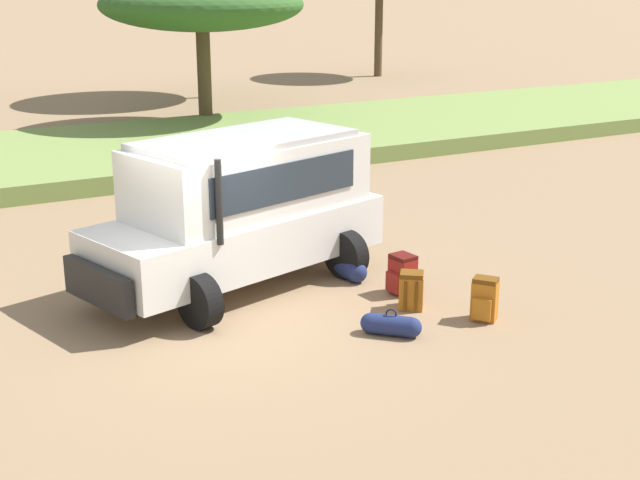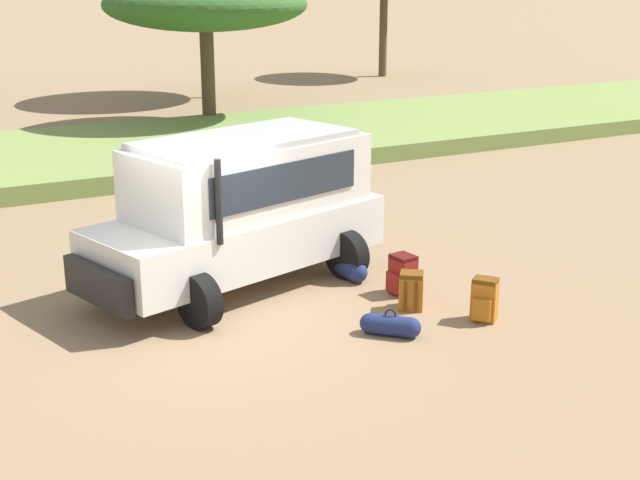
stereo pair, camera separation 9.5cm
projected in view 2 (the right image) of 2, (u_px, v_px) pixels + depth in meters
The scene contains 9 objects.
ground_plane at pixel (212, 317), 13.24m from camera, with size 320.00×320.00×0.00m, color #8C7051.
grass_bank at pixel (53, 159), 22.80m from camera, with size 120.00×7.00×0.44m.
safari_vehicle at pixel (242, 207), 14.26m from camera, with size 5.46×3.57×2.44m.
backpack_beside_front_wheel at pixel (411, 291), 13.50m from camera, with size 0.47×0.48×0.59m.
backpack_cluster_center at pixel (484, 300), 13.04m from camera, with size 0.45×0.45×0.66m.
backpack_near_rear_wheel at pixel (402, 275), 14.10m from camera, with size 0.44×0.43×0.64m.
duffel_bag_low_black_case at pixel (390, 325), 12.57m from camera, with size 0.72×0.70×0.40m.
duffel_bag_soft_canvas at pixel (349, 268), 14.83m from camera, with size 0.39×0.86×0.45m.
acacia_tree_right_mid at pixel (205, 5), 27.05m from camera, with size 6.20×6.35×4.60m.
Camera 2 is at (-4.24, -11.64, 5.06)m, focal length 50.00 mm.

